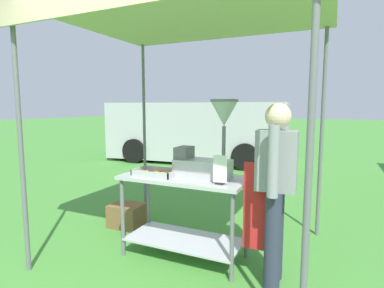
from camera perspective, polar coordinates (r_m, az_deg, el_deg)
ground_plane at (r=8.02m, az=15.74°, el=-4.69°), size 70.00×70.00×0.00m
stall_canopy at (r=3.30m, az=-0.79°, el=22.02°), size 2.71×2.26×2.54m
donut_cart at (r=3.25m, az=-1.50°, el=-10.39°), size 1.30×0.60×0.87m
donut_tray at (r=3.21m, az=-6.63°, el=-5.48°), size 0.44×0.28×0.07m
donut_fryer at (r=3.07m, az=3.09°, el=-0.83°), size 0.63×0.28×0.78m
menu_sign at (r=2.84m, az=5.20°, el=-5.17°), size 0.13×0.05×0.27m
vendor at (r=2.78m, az=15.16°, el=-7.35°), size 0.45×0.53×1.61m
supply_crate at (r=4.27m, az=-12.00°, el=-12.81°), size 0.43×0.36×0.30m
van_silver at (r=9.00m, az=0.98°, el=2.46°), size 5.20×2.43×1.69m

